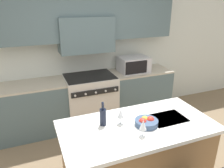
# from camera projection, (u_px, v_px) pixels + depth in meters

# --- Properties ---
(back_cabinetry) EXTENTS (10.00, 0.46, 2.70)m
(back_cabinetry) POSITION_uv_depth(u_px,v_px,m) (84.00, 37.00, 3.89)
(back_cabinetry) COLOR silver
(back_cabinetry) RESTS_ON ground_plane
(back_counter) EXTENTS (3.23, 0.62, 0.91)m
(back_counter) POSITION_uv_depth(u_px,v_px,m) (90.00, 100.00, 4.08)
(back_counter) COLOR #4C6066
(back_counter) RESTS_ON ground_plane
(range_stove) EXTENTS (0.90, 0.70, 0.94)m
(range_stove) POSITION_uv_depth(u_px,v_px,m) (90.00, 100.00, 4.06)
(range_stove) COLOR beige
(range_stove) RESTS_ON ground_plane
(microwave) EXTENTS (0.56, 0.43, 0.29)m
(microwave) POSITION_uv_depth(u_px,v_px,m) (134.00, 64.00, 4.17)
(microwave) COLOR #B7B7BC
(microwave) RESTS_ON back_counter
(kitchen_island) EXTENTS (1.77, 0.90, 0.89)m
(kitchen_island) POSITION_uv_depth(u_px,v_px,m) (136.00, 156.00, 2.64)
(kitchen_island) COLOR olive
(kitchen_island) RESTS_ON ground_plane
(wine_bottle) EXTENTS (0.07, 0.07, 0.28)m
(wine_bottle) POSITION_uv_depth(u_px,v_px,m) (103.00, 116.00, 2.44)
(wine_bottle) COLOR black
(wine_bottle) RESTS_ON kitchen_island
(wine_glass_near) EXTENTS (0.07, 0.07, 0.19)m
(wine_glass_near) POSITION_uv_depth(u_px,v_px,m) (143.00, 125.00, 2.23)
(wine_glass_near) COLOR white
(wine_glass_near) RESTS_ON kitchen_island
(wine_glass_far) EXTENTS (0.07, 0.07, 0.19)m
(wine_glass_far) POSITION_uv_depth(u_px,v_px,m) (121.00, 114.00, 2.45)
(wine_glass_far) COLOR white
(wine_glass_far) RESTS_ON kitchen_island
(fruit_bowl) EXTENTS (0.26, 0.26, 0.10)m
(fruit_bowl) POSITION_uv_depth(u_px,v_px,m) (146.00, 122.00, 2.46)
(fruit_bowl) COLOR #384C6B
(fruit_bowl) RESTS_ON kitchen_island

